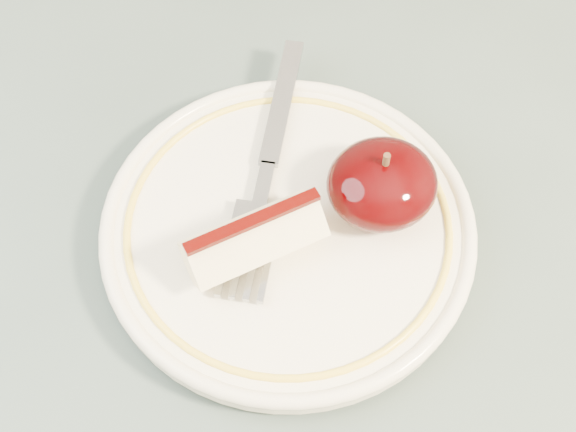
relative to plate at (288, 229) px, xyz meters
name	(u,v)px	position (x,y,z in m)	size (l,w,h in m)	color
plate	(288,229)	(0.00, 0.00, 0.00)	(0.22, 0.22, 0.02)	#F5EBCD
apple_half	(382,184)	(0.06, 0.00, 0.02)	(0.06, 0.06, 0.05)	black
apple_wedge	(254,238)	(-0.02, -0.01, 0.02)	(0.08, 0.04, 0.04)	#FEEFBB
fork	(268,166)	(0.00, 0.04, 0.01)	(0.11, 0.18, 0.00)	#93969B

